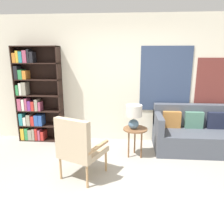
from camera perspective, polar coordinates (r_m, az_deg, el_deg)
ground_plane at (r=3.31m, az=-0.11°, el=-20.00°), size 14.00×14.00×0.00m
wall_back at (r=4.77m, az=2.54°, el=8.27°), size 6.40×0.08×2.70m
bookshelf at (r=5.10m, az=-19.78°, el=3.07°), size 0.97×0.30×2.06m
armchair at (r=3.37m, az=-8.83°, el=-8.62°), size 0.78×0.80×1.00m
couch at (r=4.76m, az=20.73°, el=-5.27°), size 1.61×0.88×0.89m
side_table at (r=4.11m, az=6.09°, el=-5.25°), size 0.45×0.45×0.56m
table_lamp at (r=3.99m, az=5.72°, el=-0.56°), size 0.30×0.30×0.45m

